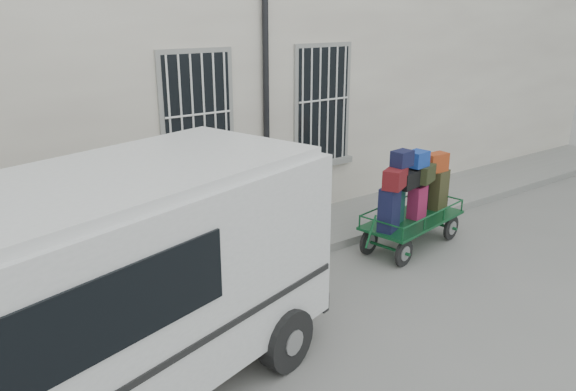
# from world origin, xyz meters

# --- Properties ---
(ground) EXTENTS (80.00, 80.00, 0.00)m
(ground) POSITION_xyz_m (0.00, 0.00, 0.00)
(ground) COLOR slate
(ground) RESTS_ON ground
(building) EXTENTS (24.00, 5.15, 6.00)m
(building) POSITION_xyz_m (0.00, 5.50, 3.00)
(building) COLOR #BCB0A1
(building) RESTS_ON ground
(sidewalk) EXTENTS (24.00, 1.70, 0.15)m
(sidewalk) POSITION_xyz_m (0.00, 2.20, 0.07)
(sidewalk) COLOR gray
(sidewalk) RESTS_ON ground
(luggage_cart) EXTENTS (2.44, 1.27, 1.85)m
(luggage_cart) POSITION_xyz_m (2.51, 0.72, 0.92)
(luggage_cart) COLOR black
(luggage_cart) RESTS_ON ground
(van) EXTENTS (5.38, 3.40, 2.53)m
(van) POSITION_xyz_m (-3.18, -0.35, 1.45)
(van) COLOR silver
(van) RESTS_ON ground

